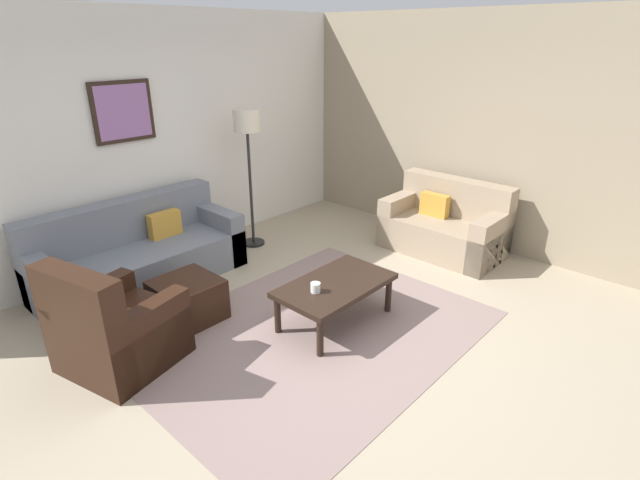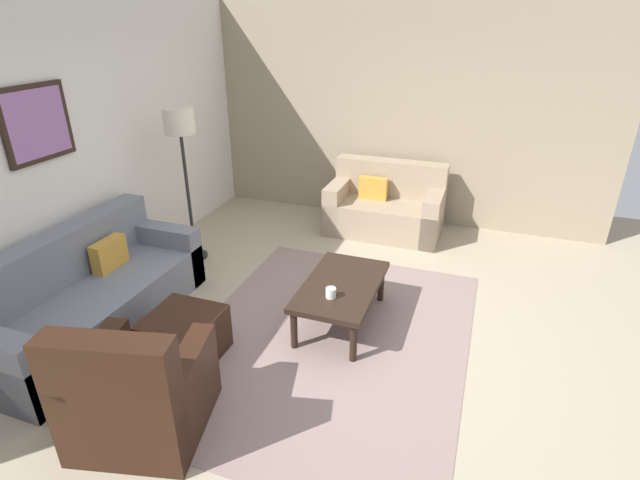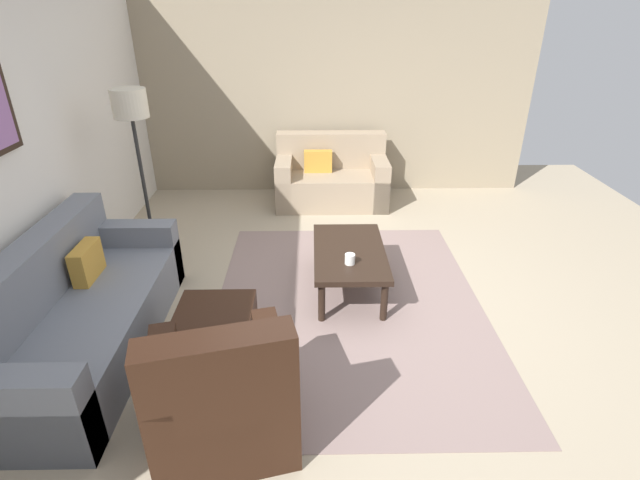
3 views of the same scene
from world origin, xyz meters
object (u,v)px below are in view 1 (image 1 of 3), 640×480
at_px(couch_loveseat, 446,227).
at_px(ottoman, 188,300).
at_px(couch_main, 137,256).
at_px(armchair_leather, 113,334).
at_px(lamp_standing, 248,135).
at_px(coffee_table, 335,288).
at_px(framed_artwork, 123,112).
at_px(cup, 315,287).

xyz_separation_m(couch_loveseat, ottoman, (-3.10, 0.97, -0.10)).
xyz_separation_m(couch_main, couch_loveseat, (3.02, -2.04, 0.01)).
bearing_deg(couch_main, couch_loveseat, -34.02).
height_order(armchair_leather, ottoman, armchair_leather).
xyz_separation_m(ottoman, lamp_standing, (1.59, 0.94, 1.21)).
relative_size(coffee_table, framed_artwork, 1.67).
distance_m(couch_main, couch_loveseat, 3.65).
bearing_deg(lamp_standing, couch_loveseat, -51.65).
bearing_deg(coffee_table, armchair_leather, 153.19).
bearing_deg(coffee_table, couch_main, 111.25).
bearing_deg(lamp_standing, armchair_leather, -154.73).
bearing_deg(armchair_leather, framed_artwork, 54.91).
bearing_deg(armchair_leather, cup, -30.12).
bearing_deg(cup, framed_artwork, 96.61).
relative_size(armchair_leather, framed_artwork, 1.46).
relative_size(ottoman, framed_artwork, 0.85).
xyz_separation_m(couch_loveseat, lamp_standing, (-1.51, 1.91, 1.10)).
distance_m(ottoman, framed_artwork, 2.17).
distance_m(lamp_standing, framed_artwork, 1.38).
height_order(ottoman, coffee_table, coffee_table).
relative_size(armchair_leather, ottoman, 1.72).
bearing_deg(couch_loveseat, armchair_leather, 168.70).
relative_size(ottoman, lamp_standing, 0.33).
height_order(ottoman, framed_artwork, framed_artwork).
xyz_separation_m(couch_loveseat, armchair_leather, (-3.91, 0.78, 0.00)).
bearing_deg(lamp_standing, couch_main, 175.07).
xyz_separation_m(couch_main, ottoman, (-0.08, -1.07, -0.10)).
xyz_separation_m(couch_main, coffee_table, (0.83, -2.13, 0.06)).
distance_m(coffee_table, cup, 0.27).
height_order(couch_main, ottoman, couch_main).
bearing_deg(couch_loveseat, couch_main, 145.98).
relative_size(coffee_table, lamp_standing, 0.64).
bearing_deg(coffee_table, lamp_standing, 71.03).
bearing_deg(lamp_standing, ottoman, -149.43).
bearing_deg(armchair_leather, couch_main, 54.99).
xyz_separation_m(armchair_leather, coffee_table, (1.71, -0.86, 0.05)).
bearing_deg(ottoman, cup, -57.78).
height_order(couch_loveseat, armchair_leather, armchair_leather).
bearing_deg(armchair_leather, couch_loveseat, -11.30).
distance_m(couch_main, lamp_standing, 1.88).
distance_m(armchair_leather, coffee_table, 1.92).
height_order(cup, lamp_standing, lamp_standing).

